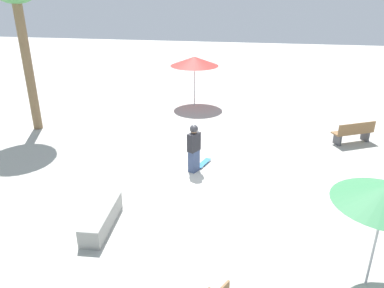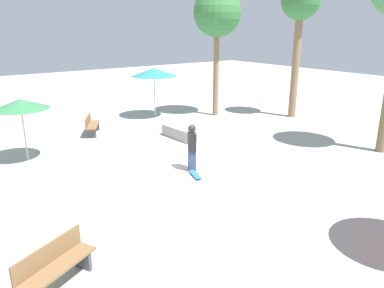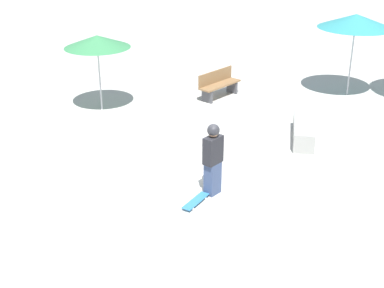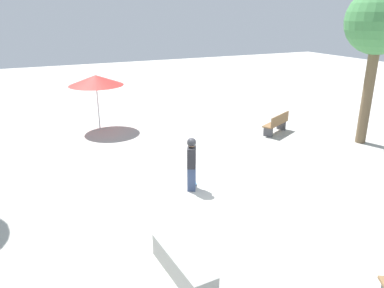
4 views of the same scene
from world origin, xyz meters
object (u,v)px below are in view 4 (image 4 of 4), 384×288
skateboard (192,179)px  bench_far (277,124)px  shade_umbrella_red (96,80)px  concrete_ledge (183,265)px  skater_main (192,162)px  palm_tree_left (379,24)px

skateboard → bench_far: (-2.76, 5.28, 0.37)m
bench_far → shade_umbrella_red: (-3.78, -6.67, 1.74)m
concrete_ledge → shade_umbrella_red: (-10.39, 0.62, 1.93)m
concrete_ledge → skater_main: bearing=152.2°
skater_main → concrete_ledge: bearing=-179.8°
concrete_ledge → skateboard: bearing=152.4°
skateboard → shade_umbrella_red: 7.01m
skateboard → concrete_ledge: bearing=170.7°
skater_main → shade_umbrella_red: 7.26m
shade_umbrella_red → palm_tree_left: (6.16, 8.98, 2.31)m
skater_main → bench_far: size_ratio=0.97×
concrete_ledge → palm_tree_left: bearing=113.8°
concrete_ledge → shade_umbrella_red: size_ratio=0.78×
bench_far → concrete_ledge: bearing=-164.5°
concrete_ledge → bench_far: (-6.61, 7.30, 0.19)m
concrete_ledge → shade_umbrella_red: 10.59m
bench_far → palm_tree_left: palm_tree_left is taller
bench_far → palm_tree_left: bearing=-72.5°
skateboard → palm_tree_left: bearing=-68.8°
skater_main → shade_umbrella_red: size_ratio=0.66×
skater_main → shade_umbrella_red: shade_umbrella_red is taller
skater_main → shade_umbrella_red: (-7.05, -1.14, 1.31)m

